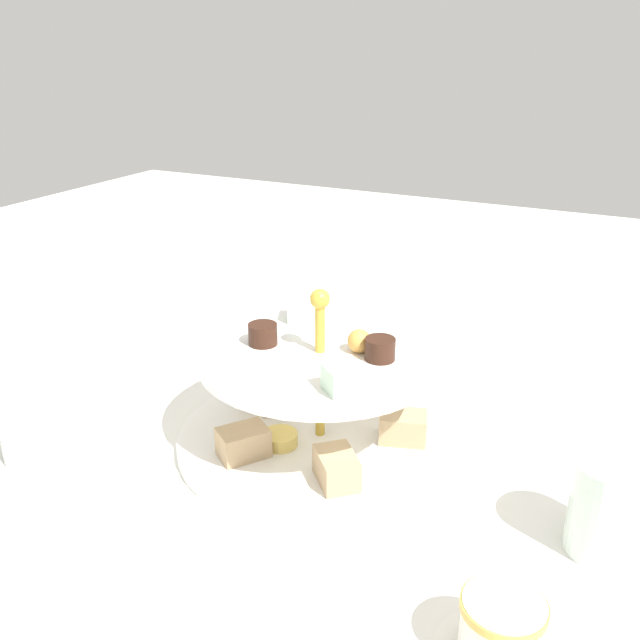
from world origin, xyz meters
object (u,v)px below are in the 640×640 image
(water_glass_tall_right, at_px, (30,398))
(teacup_with_saucer, at_px, (501,632))
(butter_knife_left, at_px, (262,322))
(tiered_serving_stand, at_px, (320,404))
(water_glass_short_left, at_px, (609,508))

(water_glass_tall_right, distance_m, teacup_with_saucer, 0.48)
(water_glass_tall_right, relative_size, butter_knife_left, 0.78)
(water_glass_tall_right, bearing_deg, teacup_with_saucer, 84.96)
(tiered_serving_stand, height_order, teacup_with_saucer, tiered_serving_stand)
(water_glass_short_left, relative_size, teacup_with_saucer, 0.94)
(tiered_serving_stand, relative_size, teacup_with_saucer, 3.32)
(water_glass_short_left, distance_m, teacup_with_saucer, 0.16)
(tiered_serving_stand, height_order, butter_knife_left, tiered_serving_stand)
(tiered_serving_stand, distance_m, water_glass_short_left, 0.29)
(water_glass_short_left, relative_size, butter_knife_left, 0.50)
(water_glass_tall_right, relative_size, water_glass_short_left, 1.58)
(water_glass_short_left, bearing_deg, butter_knife_left, -120.29)
(water_glass_short_left, distance_m, butter_knife_left, 0.59)
(butter_knife_left, bearing_deg, water_glass_tall_right, 52.28)
(teacup_with_saucer, height_order, butter_knife_left, teacup_with_saucer)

